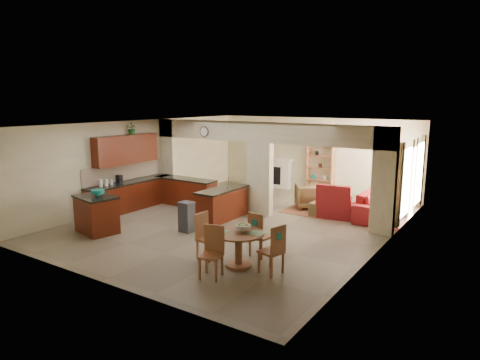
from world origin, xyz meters
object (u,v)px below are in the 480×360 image
Objects in this scene: kitchen_island at (97,214)px; sofa at (384,204)px; dining_table at (239,244)px; armchair at (309,196)px.

kitchen_island is 0.46× the size of sofa.
dining_table is (4.42, 0.10, 0.00)m from kitchen_island.
kitchen_island reaches higher than dining_table.
armchair is at bearing 96.16° from sofa.
kitchen_island is at bearing -178.71° from dining_table.
sofa reaches higher than armchair.
kitchen_island is 4.43m from dining_table.
dining_table is at bearing 13.39° from kitchen_island.
sofa is (1.48, 5.64, -0.10)m from dining_table.
sofa is 3.24× the size of armchair.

